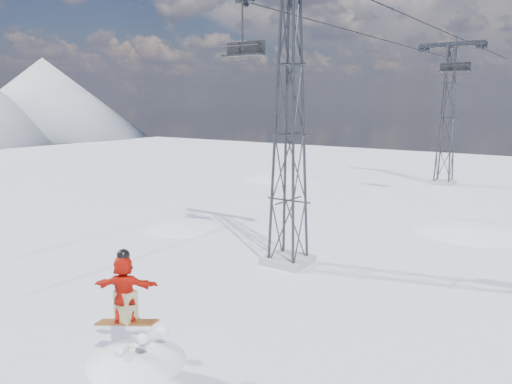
% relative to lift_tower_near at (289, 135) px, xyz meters
% --- Properties ---
extents(ground, '(120.00, 120.00, 0.00)m').
position_rel_lift_tower_near_xyz_m(ground, '(-0.80, -8.00, -5.47)').
color(ground, white).
rests_on(ground, ground).
extents(snow_terrain, '(39.00, 37.00, 22.00)m').
position_rel_lift_tower_near_xyz_m(snow_terrain, '(-5.57, 13.24, -15.06)').
color(snow_terrain, white).
rests_on(snow_terrain, ground).
extents(lift_tower_near, '(5.20, 1.80, 11.43)m').
position_rel_lift_tower_near_xyz_m(lift_tower_near, '(0.00, 0.00, 0.00)').
color(lift_tower_near, '#999999').
rests_on(lift_tower_near, ground).
extents(lift_tower_far, '(5.20, 1.80, 11.43)m').
position_rel_lift_tower_near_xyz_m(lift_tower_far, '(0.00, 25.00, 0.00)').
color(lift_tower_far, '#999999').
rests_on(lift_tower_far, ground).
extents(haul_cables, '(4.46, 51.00, 0.06)m').
position_rel_lift_tower_near_xyz_m(haul_cables, '(0.00, 11.50, 5.38)').
color(haul_cables, black).
rests_on(haul_cables, ground).
extents(lift_chair_near, '(1.95, 0.56, 2.42)m').
position_rel_lift_tower_near_xyz_m(lift_chair_near, '(-2.20, -0.12, 3.45)').
color(lift_chair_near, black).
rests_on(lift_chair_near, ground).
extents(lift_chair_mid, '(1.93, 0.55, 2.39)m').
position_rel_lift_tower_near_xyz_m(lift_chair_mid, '(2.20, 17.05, 3.47)').
color(lift_chair_mid, black).
rests_on(lift_chair_mid, ground).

